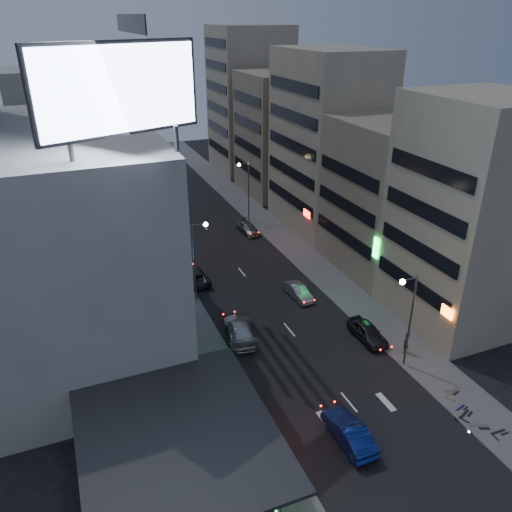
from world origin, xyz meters
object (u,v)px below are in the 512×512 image
person (406,343)px  scooter_silver_a (489,417)px  parked_car_left (194,276)px  road_car_silver (240,330)px  scooter_black_b (468,403)px  parked_car_right_near (368,332)px  scooter_silver_b (455,382)px  parked_car_right_mid (298,292)px  parked_car_right_far (248,228)px  scooter_blue (465,399)px  scooter_black_a (505,423)px  road_car_blue (349,432)px

person → scooter_silver_a: bearing=59.9°
parked_car_left → road_car_silver: road_car_silver is taller
parked_car_left → scooter_black_b: 28.70m
parked_car_right_near → scooter_silver_b: (2.36, -7.97, -0.06)m
parked_car_right_mid → road_car_silver: bearing=-154.3°
parked_car_right_far → parked_car_left: bearing=-138.0°
parked_car_right_far → scooter_silver_b: 34.02m
parked_car_right_far → scooter_silver_b: parked_car_right_far is taller
person → scooter_black_b: bearing=58.1°
road_car_silver → person: (11.91, -7.30, 0.25)m
parked_car_right_mid → scooter_silver_b: 17.27m
road_car_silver → scooter_black_b: (11.80, -14.46, -0.12)m
parked_car_right_far → scooter_silver_a: 37.69m
parked_car_right_near → scooter_blue: parked_car_right_near is taller
parked_car_right_near → scooter_black_a: parked_car_right_near is taller
parked_car_right_far → person: 28.89m
road_car_blue → person: (9.42, 6.44, 0.26)m
parked_car_left → road_car_blue: (3.40, -25.00, 0.09)m
scooter_black_b → scooter_silver_b: size_ratio=0.97×
parked_car_right_near → parked_car_right_far: parked_car_right_near is taller
parked_car_right_far → scooter_black_a: size_ratio=2.55×
parked_car_right_mid → person: bearing=-73.1°
scooter_silver_a → scooter_black_b: scooter_silver_a is taller
road_car_silver → scooter_silver_b: size_ratio=2.90×
road_car_silver → scooter_silver_a: size_ratio=2.70×
parked_car_right_far → scooter_blue: (2.82, -35.44, -0.03)m
scooter_blue → scooter_silver_b: 1.67m
road_car_blue → person: 11.41m
parked_car_right_near → road_car_blue: size_ratio=0.93×
road_car_silver → scooter_silver_b: bearing=145.9°
scooter_black_b → scooter_black_a: bearing=-179.6°
parked_car_right_far → scooter_blue: parked_car_right_far is taller
parked_car_right_near → road_car_blue: (-7.62, -9.32, 0.03)m
parked_car_right_mid → scooter_silver_a: (4.29, -20.35, 0.08)m
parked_car_right_far → scooter_silver_a: size_ratio=2.19×
person → scooter_silver_a: (0.16, -8.82, -0.31)m
scooter_blue → scooter_black_b: size_ratio=0.88×
scooter_silver_a → scooter_black_b: 1.67m
road_car_silver → scooter_black_b: road_car_silver is taller
scooter_silver_a → road_car_silver: bearing=61.1°
scooter_silver_b → scooter_black_a: bearing=166.1°
parked_car_left → scooter_silver_a: size_ratio=2.46×
parked_car_right_mid → scooter_black_b: bearing=-80.6°
parked_car_right_near → scooter_black_b: (1.69, -10.04, -0.08)m
scooter_silver_a → parked_car_left: bearing=49.6°
scooter_black_a → parked_car_right_far: bearing=7.0°
scooter_blue → person: bearing=-14.3°
scooter_silver_b → parked_car_right_near: bearing=-1.3°
parked_car_right_far → person: bearing=-87.9°
parked_car_left → scooter_silver_b: (13.38, -23.66, 0.00)m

